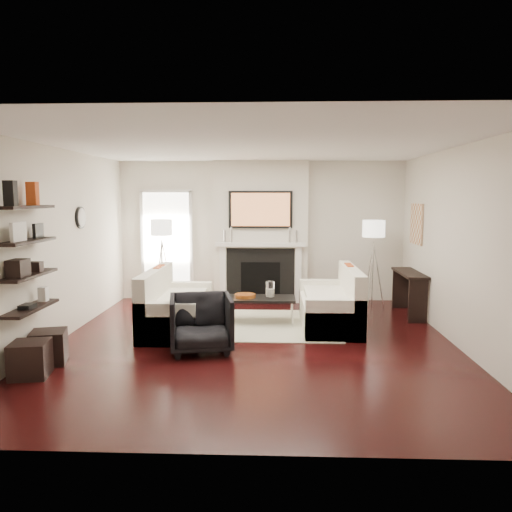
{
  "coord_description": "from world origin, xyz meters",
  "views": [
    {
      "loc": [
        0.3,
        -6.7,
        2.02
      ],
      "look_at": [
        0.0,
        0.6,
        1.15
      ],
      "focal_mm": 35.0,
      "sensor_mm": 36.0,
      "label": 1
    }
  ],
  "objects_px": {
    "lamp_left_shade": "(161,227)",
    "coffee_table": "(261,299)",
    "armchair": "(201,320)",
    "loveseat_left_base": "(177,316)",
    "loveseat_right_base": "(329,313)",
    "lamp_right_shade": "(374,229)",
    "ottoman_near": "(49,347)"
  },
  "relations": [
    {
      "from": "lamp_left_shade",
      "to": "coffee_table",
      "type": "bearing_deg",
      "value": -36.53
    },
    {
      "from": "armchair",
      "to": "lamp_left_shade",
      "type": "xyz_separation_m",
      "value": [
        -1.17,
        2.89,
        1.04
      ]
    },
    {
      "from": "coffee_table",
      "to": "lamp_left_shade",
      "type": "relative_size",
      "value": 2.75
    },
    {
      "from": "loveseat_left_base",
      "to": "lamp_left_shade",
      "type": "height_order",
      "value": "lamp_left_shade"
    },
    {
      "from": "loveseat_right_base",
      "to": "lamp_right_shade",
      "type": "bearing_deg",
      "value": 55.79
    },
    {
      "from": "lamp_right_shade",
      "to": "ottoman_near",
      "type": "relative_size",
      "value": 1.0
    },
    {
      "from": "loveseat_left_base",
      "to": "lamp_left_shade",
      "type": "distance_m",
      "value": 2.34
    },
    {
      "from": "armchair",
      "to": "ottoman_near",
      "type": "xyz_separation_m",
      "value": [
        -1.79,
        -0.56,
        -0.21
      ]
    },
    {
      "from": "ottoman_near",
      "to": "loveseat_right_base",
      "type": "bearing_deg",
      "value": 27.69
    },
    {
      "from": "loveseat_right_base",
      "to": "armchair",
      "type": "xyz_separation_m",
      "value": [
        -1.82,
        -1.33,
        0.2
      ]
    },
    {
      "from": "armchair",
      "to": "lamp_right_shade",
      "type": "bearing_deg",
      "value": 33.1
    },
    {
      "from": "coffee_table",
      "to": "lamp_right_shade",
      "type": "distance_m",
      "value": 2.55
    },
    {
      "from": "loveseat_right_base",
      "to": "lamp_left_shade",
      "type": "relative_size",
      "value": 4.5
    },
    {
      "from": "loveseat_right_base",
      "to": "armchair",
      "type": "relative_size",
      "value": 2.2
    },
    {
      "from": "loveseat_left_base",
      "to": "armchair",
      "type": "xyz_separation_m",
      "value": [
        0.52,
        -1.02,
        0.2
      ]
    },
    {
      "from": "loveseat_right_base",
      "to": "lamp_left_shade",
      "type": "distance_m",
      "value": 3.59
    },
    {
      "from": "armchair",
      "to": "loveseat_right_base",
      "type": "bearing_deg",
      "value": 24.9
    },
    {
      "from": "coffee_table",
      "to": "armchair",
      "type": "relative_size",
      "value": 1.34
    },
    {
      "from": "coffee_table",
      "to": "lamp_left_shade",
      "type": "bearing_deg",
      "value": 143.47
    },
    {
      "from": "lamp_left_shade",
      "to": "ottoman_near",
      "type": "relative_size",
      "value": 1.0
    },
    {
      "from": "ottoman_near",
      "to": "armchair",
      "type": "bearing_deg",
      "value": 17.42
    },
    {
      "from": "lamp_right_shade",
      "to": "coffee_table",
      "type": "bearing_deg",
      "value": -148.97
    },
    {
      "from": "loveseat_left_base",
      "to": "armchair",
      "type": "bearing_deg",
      "value": -62.85
    },
    {
      "from": "ottoman_near",
      "to": "loveseat_left_base",
      "type": "bearing_deg",
      "value": 51.22
    },
    {
      "from": "lamp_left_shade",
      "to": "ottoman_near",
      "type": "distance_m",
      "value": 3.72
    },
    {
      "from": "armchair",
      "to": "lamp_right_shade",
      "type": "distance_m",
      "value": 3.97
    },
    {
      "from": "coffee_table",
      "to": "ottoman_near",
      "type": "bearing_deg",
      "value": -141.08
    },
    {
      "from": "loveseat_right_base",
      "to": "coffee_table",
      "type": "height_order",
      "value": "same"
    },
    {
      "from": "coffee_table",
      "to": "lamp_left_shade",
      "type": "distance_m",
      "value": 2.59
    },
    {
      "from": "lamp_right_shade",
      "to": "armchair",
      "type": "bearing_deg",
      "value": -135.57
    },
    {
      "from": "loveseat_right_base",
      "to": "lamp_left_shade",
      "type": "xyz_separation_m",
      "value": [
        -2.98,
        1.56,
        1.24
      ]
    },
    {
      "from": "loveseat_left_base",
      "to": "loveseat_right_base",
      "type": "bearing_deg",
      "value": 7.68
    }
  ]
}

